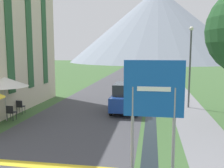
% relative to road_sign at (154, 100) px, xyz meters
% --- Properties ---
extents(ground_plane, '(160.00, 160.00, 0.00)m').
position_rel_road_sign_xyz_m(ground_plane, '(-1.29, 16.08, -2.34)').
color(ground_plane, '#3D6033').
extents(road, '(6.40, 60.00, 0.01)m').
position_rel_road_sign_xyz_m(road, '(-3.79, 26.08, -2.34)').
color(road, '#424247').
rests_on(road, ground_plane).
extents(footpath, '(2.20, 60.00, 0.01)m').
position_rel_road_sign_xyz_m(footpath, '(2.31, 26.08, -2.34)').
color(footpath, slate).
rests_on(footpath, ground_plane).
extents(drainage_channel, '(0.60, 60.00, 0.00)m').
position_rel_road_sign_xyz_m(drainage_channel, '(-0.09, 26.08, -2.34)').
color(drainage_channel, black).
rests_on(drainage_channel, ground_plane).
extents(mountain_distant, '(64.23, 64.23, 26.74)m').
position_rel_road_sign_xyz_m(mountain_distant, '(1.33, 87.85, 11.03)').
color(mountain_distant, gray).
rests_on(mountain_distant, ground_plane).
extents(road_sign, '(1.83, 0.11, 3.54)m').
position_rel_road_sign_xyz_m(road_sign, '(0.00, 0.00, 0.00)').
color(road_sign, gray).
rests_on(road_sign, ground_plane).
extents(parked_car_near, '(1.70, 3.80, 1.82)m').
position_rel_road_sign_xyz_m(parked_car_near, '(-1.69, 7.90, -1.43)').
color(parked_car_near, navy).
rests_on(parked_car_near, ground_plane).
extents(parked_car_far, '(1.84, 4.59, 1.82)m').
position_rel_road_sign_xyz_m(parked_car_far, '(-1.76, 21.70, -1.43)').
color(parked_car_far, '#28663D').
rests_on(parked_car_far, ground_plane).
extents(cafe_chair_middle, '(0.40, 0.40, 0.85)m').
position_rel_road_sign_xyz_m(cafe_chair_middle, '(-7.70, 4.75, -1.83)').
color(cafe_chair_middle, '#232328').
rests_on(cafe_chair_middle, ground_plane).
extents(cafe_chair_far_right, '(0.40, 0.40, 0.85)m').
position_rel_road_sign_xyz_m(cafe_chair_far_right, '(-7.97, 6.22, -1.83)').
color(cafe_chair_far_right, '#232328').
rests_on(cafe_chair_far_right, ground_plane).
extents(cafe_umbrella_middle_white, '(2.50, 2.50, 2.42)m').
position_rel_road_sign_xyz_m(cafe_umbrella_middle_white, '(-7.94, 4.71, -0.18)').
color(cafe_umbrella_middle_white, '#B7B2A8').
rests_on(cafe_umbrella_middle_white, ground_plane).
extents(streetlamp, '(0.28, 0.28, 5.42)m').
position_rel_road_sign_xyz_m(streetlamp, '(2.42, 9.73, 0.86)').
color(streetlamp, '#515156').
rests_on(streetlamp, ground_plane).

